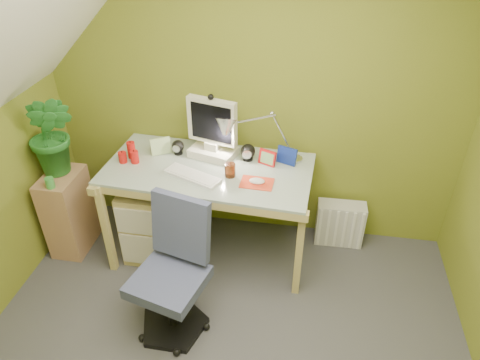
% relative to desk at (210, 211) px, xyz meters
% --- Properties ---
extents(wall_back, '(3.20, 0.01, 2.40)m').
position_rel_desk_xyz_m(wall_back, '(0.27, 0.42, 0.80)').
color(wall_back, olive).
rests_on(wall_back, floor).
extents(desk, '(1.55, 0.84, 0.81)m').
position_rel_desk_xyz_m(desk, '(0.00, 0.00, 0.00)').
color(desk, tan).
rests_on(desk, floor).
extents(monitor, '(0.41, 0.30, 0.50)m').
position_rel_desk_xyz_m(monitor, '(0.00, 0.18, 0.65)').
color(monitor, silver).
rests_on(monitor, desk).
extents(speaker_left, '(0.10, 0.10, 0.11)m').
position_rel_desk_xyz_m(speaker_left, '(-0.27, 0.16, 0.46)').
color(speaker_left, black).
rests_on(speaker_left, desk).
extents(speaker_right, '(0.13, 0.13, 0.13)m').
position_rel_desk_xyz_m(speaker_right, '(0.27, 0.16, 0.47)').
color(speaker_right, black).
rests_on(speaker_right, desk).
extents(keyboard, '(0.44, 0.29, 0.02)m').
position_rel_desk_xyz_m(keyboard, '(-0.08, -0.14, 0.41)').
color(keyboard, white).
rests_on(keyboard, desk).
extents(mousepad, '(0.23, 0.17, 0.01)m').
position_rel_desk_xyz_m(mousepad, '(0.38, -0.14, 0.41)').
color(mousepad, red).
rests_on(mousepad, desk).
extents(mouse, '(0.11, 0.07, 0.04)m').
position_rel_desk_xyz_m(mouse, '(0.38, -0.14, 0.42)').
color(mouse, white).
rests_on(mouse, mousepad).
extents(amber_tumbler, '(0.08, 0.08, 0.10)m').
position_rel_desk_xyz_m(amber_tumbler, '(0.18, -0.08, 0.45)').
color(amber_tumbler, maroon).
rests_on(amber_tumbler, desk).
extents(candle_cluster, '(0.20, 0.18, 0.13)m').
position_rel_desk_xyz_m(candle_cluster, '(-0.60, 0.01, 0.47)').
color(candle_cluster, red).
rests_on(candle_cluster, desk).
extents(photo_frame_red, '(0.13, 0.07, 0.11)m').
position_rel_desk_xyz_m(photo_frame_red, '(0.42, 0.12, 0.46)').
color(photo_frame_red, '#B11213').
rests_on(photo_frame_red, desk).
extents(photo_frame_blue, '(0.15, 0.07, 0.13)m').
position_rel_desk_xyz_m(photo_frame_blue, '(0.56, 0.16, 0.47)').
color(photo_frame_blue, navy).
rests_on(photo_frame_blue, desk).
extents(photo_frame_green, '(0.14, 0.10, 0.13)m').
position_rel_desk_xyz_m(photo_frame_green, '(-0.40, 0.14, 0.47)').
color(photo_frame_green, '#A9C688').
rests_on(photo_frame_green, desk).
extents(desk_lamp, '(0.57, 0.29, 0.59)m').
position_rel_desk_xyz_m(desk_lamp, '(0.45, 0.18, 0.70)').
color(desk_lamp, '#BCBCC1').
rests_on(desk_lamp, desk).
extents(side_ledge, '(0.26, 0.40, 0.69)m').
position_rel_desk_xyz_m(side_ledge, '(-1.13, -0.13, -0.06)').
color(side_ledge, '#AE7C5B').
rests_on(side_ledge, floor).
extents(potted_plant, '(0.38, 0.31, 0.65)m').
position_rel_desk_xyz_m(potted_plant, '(-1.13, -0.08, 0.62)').
color(potted_plant, '#246E27').
rests_on(potted_plant, side_ledge).
extents(green_cup, '(0.07, 0.07, 0.08)m').
position_rel_desk_xyz_m(green_cup, '(-1.11, -0.28, 0.33)').
color(green_cup, green).
rests_on(green_cup, side_ledge).
extents(task_chair, '(0.60, 0.60, 0.89)m').
position_rel_desk_xyz_m(task_chair, '(-0.09, -0.79, 0.04)').
color(task_chair, '#3D4465').
rests_on(task_chair, floor).
extents(radiator, '(0.39, 0.16, 0.39)m').
position_rel_desk_xyz_m(radiator, '(1.03, 0.28, -0.21)').
color(radiator, silver).
rests_on(radiator, floor).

